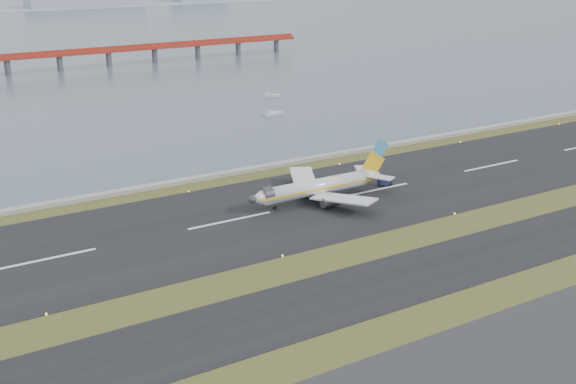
% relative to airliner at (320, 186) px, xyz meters
% --- Properties ---
extents(ground, '(1000.00, 1000.00, 0.00)m').
position_rel_airliner_xyz_m(ground, '(-24.44, -31.09, -3.46)').
color(ground, '#324217').
rests_on(ground, ground).
extents(taxiway_strip, '(1000.00, 18.00, 0.10)m').
position_rel_airliner_xyz_m(taxiway_strip, '(-24.44, -43.09, -3.41)').
color(taxiway_strip, black).
rests_on(taxiway_strip, ground).
extents(runway_strip, '(1000.00, 45.00, 0.10)m').
position_rel_airliner_xyz_m(runway_strip, '(-24.44, -1.09, -3.41)').
color(runway_strip, black).
rests_on(runway_strip, ground).
extents(seawall, '(1000.00, 2.50, 1.00)m').
position_rel_airliner_xyz_m(seawall, '(-24.44, 28.91, -2.96)').
color(seawall, gray).
rests_on(seawall, ground).
extents(red_pier, '(260.00, 5.00, 10.20)m').
position_rel_airliner_xyz_m(red_pier, '(-4.44, 218.91, 3.82)').
color(red_pier, '#A42B1C').
rests_on(red_pier, ground).
extents(airliner, '(38.52, 32.89, 12.80)m').
position_rel_airliner_xyz_m(airliner, '(0.00, 0.00, 0.00)').
color(airliner, silver).
rests_on(airliner, ground).
extents(pushback_tug, '(3.62, 2.52, 2.13)m').
position_rel_airliner_xyz_m(pushback_tug, '(19.79, 0.63, -2.42)').
color(pushback_tug, '#151A3C').
rests_on(pushback_tug, ground).
extents(workboat_near, '(7.79, 3.81, 1.81)m').
position_rel_airliner_xyz_m(workboat_near, '(35.11, 83.68, -2.88)').
color(workboat_near, silver).
rests_on(workboat_near, ground).
extents(workboat_far, '(7.52, 4.55, 1.74)m').
position_rel_airliner_xyz_m(workboat_far, '(50.43, 111.74, -2.91)').
color(workboat_far, silver).
rests_on(workboat_far, ground).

